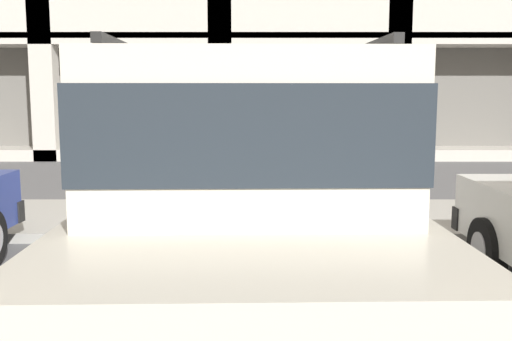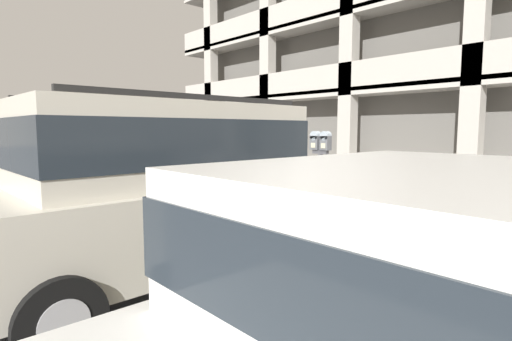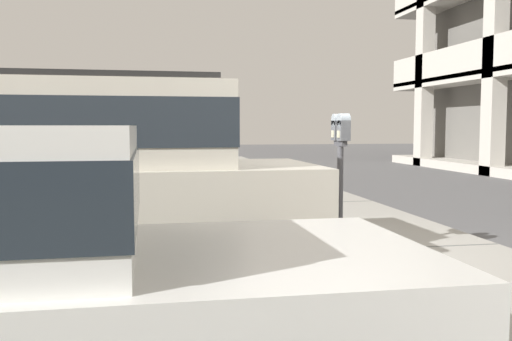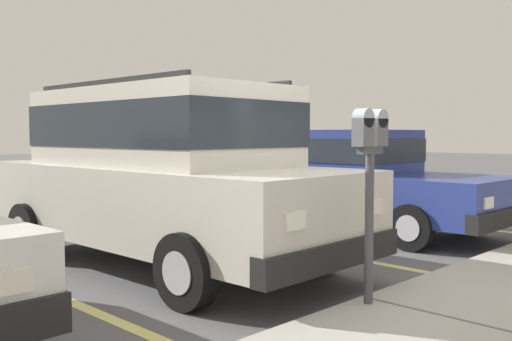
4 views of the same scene
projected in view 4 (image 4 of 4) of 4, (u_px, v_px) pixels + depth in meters
name	position (u px, v px, depth m)	size (l,w,h in m)	color
ground_plane	(342.00, 311.00, 4.91)	(80.00, 80.00, 0.10)	#565659
sidewalk	(493.00, 336.00, 3.99)	(40.00, 2.20, 0.12)	#9E9B93
parking_stall_lines	(91.00, 310.00, 4.76)	(12.89, 4.80, 0.01)	#DBD16B
silver_suv	(163.00, 169.00, 6.38)	(2.11, 4.83, 2.03)	beige
red_sedan	(353.00, 177.00, 8.77)	(1.85, 4.48, 1.54)	navy
parking_meter_near	(370.00, 160.00, 4.49)	(0.35, 0.12, 1.55)	#47474C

